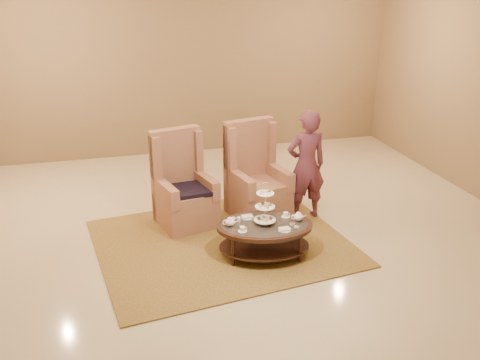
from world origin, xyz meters
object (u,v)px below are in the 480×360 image
object	(u,v)px
armchair_left	(183,193)
armchair_right	(255,185)
person	(306,166)
tea_table	(265,230)

from	to	relation	value
armchair_left	armchair_right	world-z (taller)	armchair_right
person	armchair_left	bearing A→B (deg)	-11.93
tea_table	armchair_left	xyz separation A→B (m)	(-0.82, 1.20, 0.09)
tea_table	armchair_left	world-z (taller)	armchair_left
armchair_left	person	world-z (taller)	person
armchair_right	armchair_left	bearing A→B (deg)	168.45
armchair_left	armchair_right	distance (m)	1.05
armchair_right	person	bearing A→B (deg)	-36.35
armchair_right	person	distance (m)	0.79
tea_table	armchair_right	world-z (taller)	armchair_right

